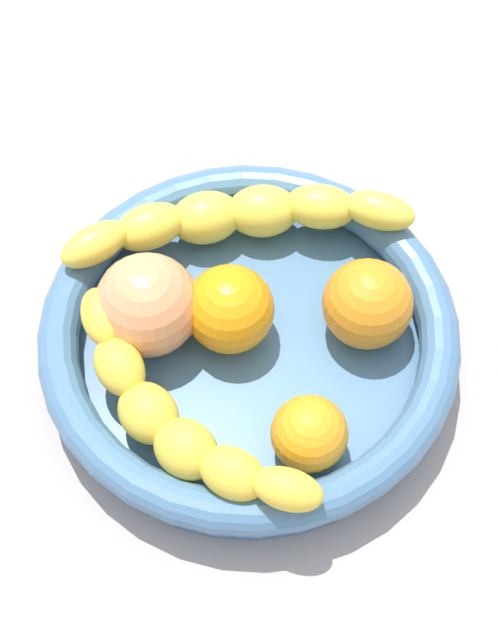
{
  "coord_description": "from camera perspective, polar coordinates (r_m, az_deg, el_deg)",
  "views": [
    {
      "loc": [
        -33.15,
        7.84,
        63.73
      ],
      "look_at": [
        0.0,
        0.0,
        8.32
      ],
      "focal_mm": 53.81,
      "sensor_mm": 36.0,
      "label": 1
    }
  ],
  "objects": [
    {
      "name": "kitchen_counter",
      "position": [
        0.71,
        -0.0,
        -2.89
      ],
      "size": [
        120.0,
        120.0,
        3.0
      ],
      "primitive_type": "cube",
      "color": "#A49996",
      "rests_on": "ground"
    },
    {
      "name": "orange_mid_right",
      "position": [
        0.66,
        7.06,
        0.95
      ],
      "size": [
        6.3,
        6.3,
        6.3
      ],
      "primitive_type": "sphere",
      "color": "orange",
      "rests_on": "fruit_bowl"
    },
    {
      "name": "banana_draped_right",
      "position": [
        0.62,
        -4.47,
        -5.93
      ],
      "size": [
        19.23,
        13.17,
        4.87
      ],
      "color": "yellow",
      "rests_on": "fruit_bowl"
    },
    {
      "name": "orange_front",
      "position": [
        0.62,
        3.6,
        -6.76
      ],
      "size": [
        5.02,
        5.02,
        5.02
      ],
      "primitive_type": "sphere",
      "color": "orange",
      "rests_on": "fruit_bowl"
    },
    {
      "name": "banana_draped_left",
      "position": [
        0.7,
        -0.8,
        6.09
      ],
      "size": [
        7.88,
        26.26,
        4.72
      ],
      "color": "yellow",
      "rests_on": "fruit_bowl"
    },
    {
      "name": "orange_mid_left",
      "position": [
        0.65,
        -1.16,
        0.65
      ],
      "size": [
        6.2,
        6.2,
        6.2
      ],
      "primitive_type": "sphere",
      "color": "orange",
      "rests_on": "fruit_bowl"
    },
    {
      "name": "fruit_bowl",
      "position": [
        0.67,
        -0.0,
        -1.18
      ],
      "size": [
        29.28,
        29.28,
        5.16
      ],
      "color": "teal",
      "rests_on": "kitchen_counter"
    },
    {
      "name": "peach_blush",
      "position": [
        0.65,
        -6.06,
        0.89
      ],
      "size": [
        7.2,
        7.2,
        7.2
      ],
      "primitive_type": "sphere",
      "color": "#ED9764",
      "rests_on": "fruit_bowl"
    }
  ]
}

